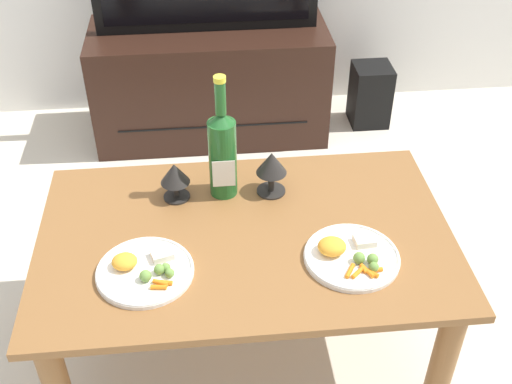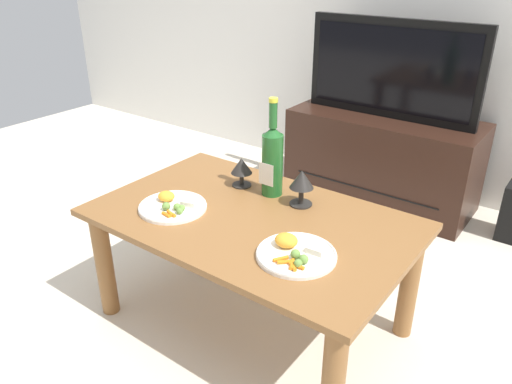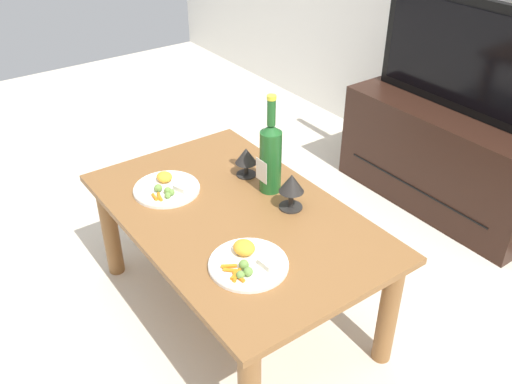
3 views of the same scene
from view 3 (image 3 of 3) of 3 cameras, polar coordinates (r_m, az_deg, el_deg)
The scene contains 9 objects.
ground_plane at distance 2.34m, azimuth -1.98°, elevation -11.98°, with size 6.40×6.40×0.00m, color beige.
dining_table at distance 2.08m, azimuth -2.19°, elevation -4.05°, with size 1.17×0.73×0.49m.
tv_stand at distance 3.01m, azimuth 19.08°, elevation 3.47°, with size 1.07×0.46×0.52m.
tv_screen at distance 2.81m, azimuth 21.00°, elevation 12.87°, with size 0.97×0.05×0.53m.
wine_bottle at distance 2.08m, azimuth 1.51°, elevation 3.82°, with size 0.08×0.09×0.39m.
goblet_left at distance 2.21m, azimuth -1.03°, elevation 3.60°, with size 0.09×0.09×0.12m.
goblet_right at distance 2.00m, azimuth 3.68°, elevation 0.70°, with size 0.09×0.09×0.14m.
dinner_plate_left at distance 2.17m, azimuth -9.18°, elevation 0.44°, with size 0.26×0.26×0.05m.
dinner_plate_right at distance 1.78m, azimuth -0.84°, elevation -7.24°, with size 0.26×0.26×0.05m.
Camera 3 is at (1.39, -0.90, 1.65)m, focal length 38.85 mm.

